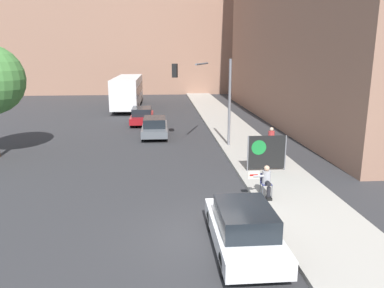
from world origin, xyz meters
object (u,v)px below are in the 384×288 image
Objects in this scene: pedestrian_behind at (271,142)px; parked_car_curbside at (244,228)px; city_bus_on_road at (128,90)px; car_on_road_nearest at (155,127)px; traffic_light_pole at (208,86)px; car_on_road_midblock at (142,116)px; protest_banner at (266,152)px; seated_protester at (266,180)px.

pedestrian_behind reaches higher than parked_car_curbside.
city_bus_on_road is at bearing -128.56° from pedestrian_behind.
car_on_road_nearest is at bearing -107.74° from pedestrian_behind.
car_on_road_nearest is (-2.83, 16.05, -0.02)m from parked_car_curbside.
car_on_road_midblock is at bearing 118.53° from traffic_light_pole.
protest_banner reaches higher than pedestrian_behind.
seated_protester is at bearing 65.47° from parked_car_curbside.
seated_protester is 0.24× the size of traffic_light_pole.
car_on_road_nearest is (-6.43, 6.48, -0.30)m from pedestrian_behind.
car_on_road_nearest is at bearing 121.47° from protest_banner.
traffic_light_pole reaches higher than city_bus_on_road.
protest_banner reaches higher than parked_car_curbside.
parked_car_curbside is at bearing -79.39° from car_on_road_midblock.
car_on_road_nearest is (-3.32, 3.15, -3.06)m from traffic_light_pole.
protest_banner is at bearing -58.53° from car_on_road_nearest.
car_on_road_midblock is at bearing 115.27° from protest_banner.
pedestrian_behind is at bearing -47.04° from traffic_light_pole.
traffic_light_pole is at bearing 110.39° from protest_banner.
car_on_road_midblock is (-7.55, 11.51, -0.30)m from pedestrian_behind.
city_bus_on_road is at bearing 101.60° from car_on_road_nearest.
parked_car_curbside is at bearing -92.19° from traffic_light_pole.
seated_protester is 28.20m from city_bus_on_road.
protest_banner is 25.31m from city_bus_on_road.
city_bus_on_road is at bearing 101.10° from car_on_road_midblock.
car_on_road_nearest is 5.16m from car_on_road_midblock.
car_on_road_midblock is (-4.44, 8.18, -3.06)m from traffic_light_pole.
car_on_road_midblock is at bearing -119.25° from pedestrian_behind.
seated_protester is 0.29× the size of parked_car_curbside.
car_on_road_nearest is at bearing 99.99° from parked_car_curbside.
protest_banner is (-0.95, -2.47, 0.08)m from pedestrian_behind.
protest_banner is at bearing 69.53° from parked_car_curbside.
city_bus_on_road reaches higher than seated_protester.
car_on_road_midblock is (-5.68, 17.29, -0.14)m from seated_protester.
car_on_road_nearest is at bearing -78.40° from city_bus_on_road.
parked_car_curbside is 16.30m from car_on_road_nearest.
protest_banner reaches higher than seated_protester.
protest_banner is 15.47m from car_on_road_midblock.
traffic_light_pole reaches higher than pedestrian_behind.
pedestrian_behind is at bearing -45.23° from car_on_road_nearest.
traffic_light_pole reaches higher than car_on_road_nearest.
city_bus_on_road is (-9.48, 21.35, 0.90)m from pedestrian_behind.
seated_protester is 0.26× the size of car_on_road_midblock.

